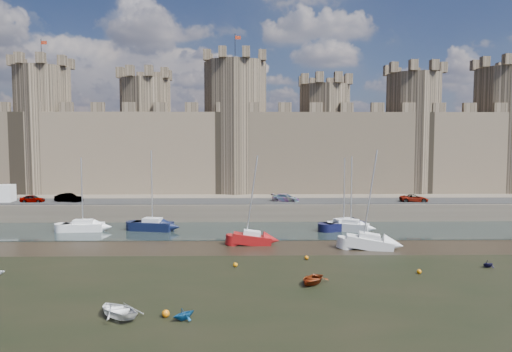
% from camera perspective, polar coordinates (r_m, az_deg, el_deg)
% --- Properties ---
extents(ground, '(160.00, 160.00, 0.00)m').
position_cam_1_polar(ground, '(36.02, -8.02, -14.16)').
color(ground, black).
rests_on(ground, ground).
extents(seaweed_patch, '(70.00, 34.00, 0.01)m').
position_cam_1_polar(seaweed_patch, '(30.44, -9.47, -17.69)').
color(seaweed_patch, black).
rests_on(seaweed_patch, ground).
extents(water_channel, '(160.00, 12.00, 0.08)m').
position_cam_1_polar(water_channel, '(59.17, -5.16, -6.81)').
color(water_channel, black).
rests_on(water_channel, ground).
extents(quay, '(160.00, 60.00, 2.50)m').
position_cam_1_polar(quay, '(94.56, -3.58, -1.92)').
color(quay, '#4C443A').
rests_on(quay, ground).
extents(road, '(160.00, 7.00, 0.10)m').
position_cam_1_polar(road, '(68.63, -4.57, -3.16)').
color(road, black).
rests_on(road, quay).
extents(castle, '(108.50, 11.00, 29.00)m').
position_cam_1_polar(castle, '(82.08, -4.44, 4.43)').
color(castle, '#42382B').
rests_on(castle, quay).
extents(car_0, '(3.41, 1.40, 1.16)m').
position_cam_1_polar(car_0, '(74.71, -26.16, -2.57)').
color(car_0, gray).
rests_on(car_0, quay).
extents(car_1, '(4.26, 2.43, 1.33)m').
position_cam_1_polar(car_1, '(72.97, -22.37, -2.54)').
color(car_1, gray).
rests_on(car_1, quay).
extents(car_2, '(4.43, 2.89, 1.19)m').
position_cam_1_polar(car_2, '(68.16, 3.70, -2.74)').
color(car_2, gray).
rests_on(car_2, quay).
extents(car_3, '(4.23, 2.20, 1.14)m').
position_cam_1_polar(car_3, '(71.53, 19.15, -2.66)').
color(car_3, gray).
rests_on(car_3, quay).
extents(sailboat_0, '(5.12, 2.25, 9.38)m').
position_cam_1_polar(sailboat_0, '(62.22, -20.82, -5.86)').
color(sailboat_0, silver).
rests_on(sailboat_0, ground).
extents(sailboat_1, '(5.41, 2.94, 10.26)m').
position_cam_1_polar(sailboat_1, '(60.11, -12.82, -5.98)').
color(sailboat_1, black).
rests_on(sailboat_1, ground).
extents(sailboat_2, '(4.74, 3.31, 9.53)m').
position_cam_1_polar(sailboat_2, '(59.47, 11.76, -6.10)').
color(sailboat_2, silver).
rests_on(sailboat_2, ground).
extents(sailboat_3, '(5.69, 3.85, 9.30)m').
position_cam_1_polar(sailboat_3, '(60.18, 10.91, -6.01)').
color(sailboat_3, black).
rests_on(sailboat_3, ground).
extents(sailboat_4, '(4.27, 1.70, 9.95)m').
position_cam_1_polar(sailboat_4, '(51.04, -0.50, -7.77)').
color(sailboat_4, maroon).
rests_on(sailboat_4, ground).
extents(sailboat_5, '(5.19, 2.79, 10.61)m').
position_cam_1_polar(sailboat_5, '(50.50, 13.99, -8.00)').
color(sailboat_5, silver).
rests_on(sailboat_5, ground).
extents(dinghy_1, '(1.94, 1.89, 0.78)m').
position_cam_1_polar(dinghy_1, '(30.73, -9.03, -16.70)').
color(dinghy_1, navy).
rests_on(dinghy_1, ground).
extents(dinghy_2, '(4.29, 4.38, 0.74)m').
position_cam_1_polar(dinghy_2, '(32.27, -16.90, -15.82)').
color(dinghy_2, silver).
rests_on(dinghy_2, ground).
extents(dinghy_4, '(3.26, 3.64, 0.62)m').
position_cam_1_polar(dinghy_4, '(37.82, 7.04, -12.76)').
color(dinghy_4, maroon).
rests_on(dinghy_4, ground).
extents(dinghy_7, '(1.58, 1.49, 0.66)m').
position_cam_1_polar(dinghy_7, '(47.06, 27.02, -9.77)').
color(dinghy_7, black).
rests_on(dinghy_7, ground).
extents(buoy_1, '(0.42, 0.42, 0.42)m').
position_cam_1_polar(buoy_1, '(42.35, -2.60, -11.02)').
color(buoy_1, '#C67208').
rests_on(buoy_1, ground).
extents(buoy_2, '(0.50, 0.50, 0.50)m').
position_cam_1_polar(buoy_2, '(31.42, -11.21, -16.52)').
color(buoy_2, orange).
rests_on(buoy_2, ground).
extents(buoy_3, '(0.39, 0.39, 0.39)m').
position_cam_1_polar(buoy_3, '(45.09, 6.33, -10.11)').
color(buoy_3, '#CA6608').
rests_on(buoy_3, ground).
extents(buoy_5, '(0.40, 0.40, 0.40)m').
position_cam_1_polar(buoy_5, '(42.59, 19.72, -11.19)').
color(buoy_5, '#C46C08').
rests_on(buoy_5, ground).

